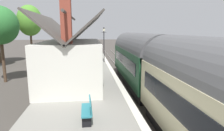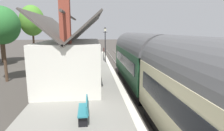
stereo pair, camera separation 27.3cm
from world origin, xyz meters
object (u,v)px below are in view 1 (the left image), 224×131
Objects in this scene: bench_near_building at (87,63)px; lamp_post_platform at (104,38)px; train at (163,72)px; bench_by_lamp at (88,54)px; tree_far_right at (0,26)px; planter_bench_right at (96,61)px; planter_corner_building at (81,60)px; station_building at (72,60)px; planter_bench_left at (67,61)px; bench_mid_platform at (88,109)px; tree_far_left at (30,21)px; planter_edge_near at (80,59)px; station_sign_board at (102,51)px.

lamp_post_platform is at bearing -30.53° from bench_near_building.
bench_by_lamp is (15.46, 4.30, -0.88)m from train.
tree_far_right reaches higher than bench_by_lamp.
bench_near_building is 1.52m from planter_bench_right.
train reaches higher than planter_corner_building.
train is 2.61× the size of station_building.
station_building is 8.18m from planter_bench_left.
planter_bench_left is (-4.37, 2.31, -0.11)m from bench_by_lamp.
planter_bench_right is at bearing -3.62° from bench_mid_platform.
bench_by_lamp is at bearing -109.67° from tree_far_left.
planter_bench_right is 0.94× the size of planter_edge_near.
planter_corner_building is at bearing -2.29° from station_building.
bench_mid_platform is at bearing -179.52° from bench_near_building.
planter_edge_near is 3.93m from lamp_post_platform.
lamp_post_platform is (1.99, -2.64, 2.23)m from planter_corner_building.
station_building is at bearing 164.29° from planter_bench_right.
bench_by_lamp is at bearing -41.71° from tree_far_right.
tree_far_left is at bearing 24.65° from station_building.
planter_bench_right reaches higher than planter_edge_near.
planter_bench_left is (2.51, 2.30, -0.11)m from bench_near_building.
tree_far_right is (-1.30, 7.27, 3.59)m from bench_near_building.
planter_bench_right is 0.14× the size of tree_far_right.
bench_mid_platform is at bearing 173.80° from station_sign_board.
train is 6.17m from station_building.
tree_far_left reaches higher than lamp_post_platform.
tree_far_right is (-3.81, 4.97, 3.69)m from planter_bench_left.
planter_bench_left is at bearing 152.07° from bench_by_lamp.
planter_corner_building is at bearing -175.18° from planter_edge_near.
tree_far_left is (5.27, 9.78, 3.80)m from station_sign_board.
planter_bench_right is 0.22× the size of lamp_post_platform.
train is 3.10× the size of tree_far_right.
planter_corner_building is (1.25, 0.73, 0.07)m from bench_near_building.
bench_near_building is at bearing -166.96° from planter_edge_near.
lamp_post_platform is at bearing -26.92° from planter_bench_right.
bench_mid_platform is 1.46× the size of planter_edge_near.
planter_bench_left is at bearing 9.81° from bench_mid_platform.
station_sign_board is (3.21, -2.54, 0.64)m from planter_corner_building.
station_building is at bearing 175.32° from bench_by_lamp.
station_building reaches higher than bench_near_building.
tree_far_right reaches higher than planter_bench_left.
station_sign_board is (3.23, -0.92, 0.69)m from planter_bench_right.
lamp_post_platform is 0.61× the size of tree_far_right.
lamp_post_platform is at bearing -7.11° from bench_mid_platform.
tree_far_left is 11.09m from tree_far_right.
station_sign_board is at bearing -143.38° from bench_by_lamp.
train reaches higher than bench_near_building.
station_building reaches higher than train.
bench_near_building is at bearing -79.89° from tree_far_right.
station_sign_board is at bearing -64.66° from planter_bench_left.
tree_far_left is (7.22, 5.67, 4.62)m from planter_bench_left.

